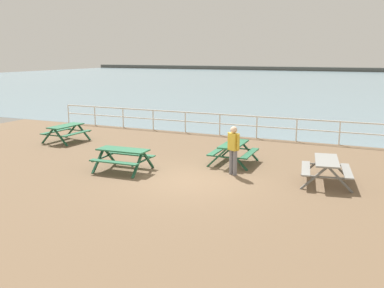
% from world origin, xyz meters
% --- Properties ---
extents(ground_plane, '(30.00, 24.00, 0.20)m').
position_xyz_m(ground_plane, '(0.00, 0.00, -0.10)').
color(ground_plane, brown).
extents(sea_band, '(142.00, 90.00, 0.01)m').
position_xyz_m(sea_band, '(0.00, 52.75, 0.00)').
color(sea_band, gray).
rests_on(sea_band, ground).
extents(distant_shoreline, '(142.00, 6.00, 1.80)m').
position_xyz_m(distant_shoreline, '(0.00, 95.75, 0.00)').
color(distant_shoreline, '#4C4C47').
rests_on(distant_shoreline, ground).
extents(seaward_railing, '(23.07, 0.07, 1.08)m').
position_xyz_m(seaward_railing, '(-0.00, 7.75, 0.75)').
color(seaward_railing, white).
rests_on(seaward_railing, ground).
extents(picnic_table_near_left, '(1.86, 1.61, 0.80)m').
position_xyz_m(picnic_table_near_left, '(-2.63, 0.04, 0.58)').
color(picnic_table_near_left, '#286B47').
rests_on(picnic_table_near_left, ground).
extents(picnic_table_near_right, '(1.79, 2.02, 0.80)m').
position_xyz_m(picnic_table_near_right, '(4.05, 1.38, 0.58)').
color(picnic_table_near_right, gray).
rests_on(picnic_table_near_right, ground).
extents(picnic_table_mid_centre, '(1.59, 1.85, 0.80)m').
position_xyz_m(picnic_table_mid_centre, '(0.58, 2.55, 0.58)').
color(picnic_table_mid_centre, '#286B47').
rests_on(picnic_table_mid_centre, ground).
extents(picnic_table_far_left, '(1.60, 1.85, 0.80)m').
position_xyz_m(picnic_table_far_left, '(-7.85, 3.23, 0.58)').
color(picnic_table_far_left, '#286B47').
rests_on(picnic_table_far_left, ground).
extents(visitor, '(0.49, 0.35, 1.66)m').
position_xyz_m(visitor, '(1.05, 1.15, 0.95)').
color(visitor, slate).
rests_on(visitor, ground).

